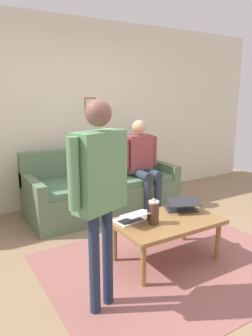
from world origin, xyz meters
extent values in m
plane|color=#917656|center=(0.00, 0.00, 0.00)|extent=(7.68, 7.68, 0.00)
cube|color=#975B56|center=(-0.02, 0.12, 0.00)|extent=(2.42, 1.87, 0.01)
cube|color=beige|center=(0.00, -2.20, 1.35)|extent=(7.04, 0.10, 2.70)
cube|color=#9E7853|center=(-0.22, -2.15, 1.46)|extent=(0.19, 0.02, 0.26)
cube|color=silver|center=(-0.22, -2.14, 1.46)|extent=(0.14, 0.00, 0.19)
cube|color=#587253|center=(-0.09, -1.51, 0.21)|extent=(2.07, 0.88, 0.42)
cube|color=#4E7756|center=(-0.09, -1.49, 0.46)|extent=(1.83, 0.80, 0.08)
cube|color=#587253|center=(-0.09, -1.88, 0.65)|extent=(2.07, 0.14, 0.46)
cube|color=#587253|center=(-1.07, -1.51, 0.52)|extent=(0.12, 0.88, 0.20)
cube|color=#587253|center=(0.88, -1.51, 0.52)|extent=(0.12, 0.88, 0.20)
cube|color=olive|center=(-0.02, 0.02, 0.41)|extent=(1.04, 0.64, 0.04)
cylinder|color=olive|center=(-0.47, 0.27, 0.20)|extent=(0.05, 0.05, 0.39)
cylinder|color=olive|center=(0.43, 0.27, 0.20)|extent=(0.05, 0.05, 0.39)
cylinder|color=#936032|center=(-0.47, -0.24, 0.20)|extent=(0.05, 0.05, 0.39)
cylinder|color=olive|center=(0.43, -0.24, 0.20)|extent=(0.05, 0.05, 0.39)
cube|color=#28282D|center=(-0.33, -0.14, 0.44)|extent=(0.39, 0.33, 0.01)
cube|color=black|center=(-0.32, -0.13, 0.44)|extent=(0.31, 0.23, 0.00)
cube|color=#28282D|center=(-0.29, -0.06, 0.55)|extent=(0.38, 0.32, 0.04)
cube|color=#2E172C|center=(-0.30, -0.06, 0.55)|extent=(0.35, 0.29, 0.04)
cube|color=silver|center=(0.31, -0.15, 0.44)|extent=(0.31, 0.24, 0.01)
cube|color=black|center=(0.31, -0.13, 0.44)|extent=(0.26, 0.15, 0.00)
cube|color=silver|center=(0.30, -0.03, 0.54)|extent=(0.31, 0.23, 0.04)
cube|color=silver|center=(0.30, -0.04, 0.54)|extent=(0.28, 0.20, 0.03)
cylinder|color=#4C3323|center=(0.15, 0.02, 0.53)|extent=(0.10, 0.10, 0.21)
cylinder|color=#B7B7BC|center=(0.15, 0.02, 0.65)|extent=(0.10, 0.10, 0.02)
sphere|color=#B2B2B7|center=(0.15, 0.02, 0.67)|extent=(0.03, 0.03, 0.03)
cube|color=black|center=(0.22, 0.02, 0.55)|extent=(0.01, 0.01, 0.15)
cylinder|color=#212D47|center=(0.93, 0.36, 0.40)|extent=(0.08, 0.08, 0.81)
cylinder|color=#212D47|center=(0.79, 0.31, 0.40)|extent=(0.08, 0.08, 0.81)
cube|color=#5E905D|center=(0.86, 0.33, 1.09)|extent=(0.44, 0.30, 0.57)
cylinder|color=#5E905D|center=(1.09, 0.42, 1.12)|extent=(0.10, 0.10, 0.49)
cylinder|color=#5E905D|center=(0.64, 0.25, 1.12)|extent=(0.10, 0.10, 0.49)
sphere|color=brown|center=(0.86, 0.33, 1.50)|extent=(0.19, 0.19, 0.19)
cylinder|color=#2A3543|center=(-0.70, -1.05, 0.25)|extent=(0.10, 0.10, 0.50)
cylinder|color=#2A3543|center=(-0.53, -1.05, 0.25)|extent=(0.10, 0.10, 0.50)
cylinder|color=#2A3543|center=(-0.70, -1.23, 0.55)|extent=(0.12, 0.40, 0.12)
cylinder|color=#2A3543|center=(-0.53, -1.23, 0.55)|extent=(0.12, 0.40, 0.12)
cube|color=#903E44|center=(-0.62, -1.41, 0.81)|extent=(0.37, 0.20, 0.52)
cylinder|color=#903E44|center=(-0.85, -1.36, 0.84)|extent=(0.08, 0.08, 0.42)
cylinder|color=#903E44|center=(-0.38, -1.36, 0.84)|extent=(0.08, 0.08, 0.42)
sphere|color=tan|center=(-0.62, -1.41, 1.19)|extent=(0.19, 0.19, 0.19)
camera|label=1|loc=(1.83, 2.30, 1.63)|focal=33.91mm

